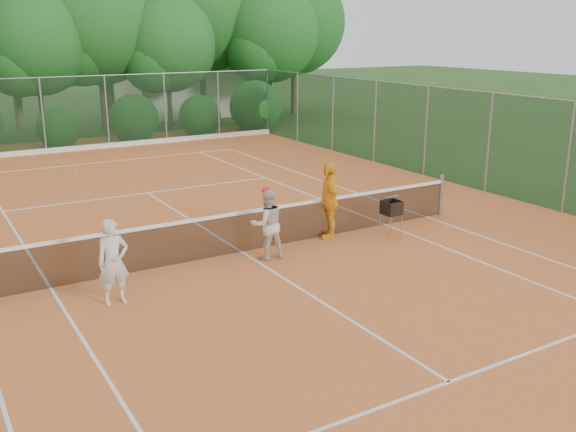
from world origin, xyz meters
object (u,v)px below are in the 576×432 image
at_px(player_yellow, 329,200).
at_px(player_center_grp, 267,224).
at_px(ball_hopper, 391,208).
at_px(player_white, 113,262).

bearing_deg(player_yellow, player_center_grp, -53.64).
bearing_deg(ball_hopper, player_center_grp, -171.53).
bearing_deg(player_yellow, ball_hopper, 80.65).
bearing_deg(player_center_grp, ball_hopper, -3.76).
relative_size(player_white, player_yellow, 0.86).
relative_size(player_center_grp, ball_hopper, 1.76).
xyz_separation_m(player_white, ball_hopper, (6.78, 0.46, -0.07)).
distance_m(player_yellow, ball_hopper, 1.50).
relative_size(player_white, player_center_grp, 0.99).
bearing_deg(player_white, player_center_grp, 9.20).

